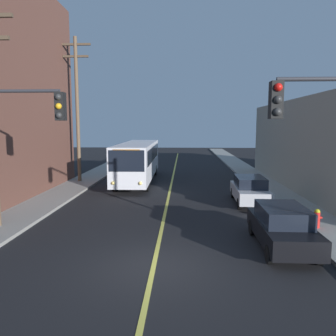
% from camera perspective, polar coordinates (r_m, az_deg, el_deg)
% --- Properties ---
extents(ground_plane, '(120.00, 120.00, 0.00)m').
position_cam_1_polar(ground_plane, '(11.46, -2.49, -16.49)').
color(ground_plane, black).
extents(sidewalk_left, '(2.50, 90.00, 0.15)m').
position_cam_1_polar(sidewalk_left, '(22.50, -18.85, -4.78)').
color(sidewalk_left, gray).
rests_on(sidewalk_left, ground).
extents(sidewalk_right, '(2.50, 90.00, 0.15)m').
position_cam_1_polar(sidewalk_right, '(21.87, 19.41, -5.15)').
color(sidewalk_right, gray).
rests_on(sidewalk_right, ground).
extents(lane_stripe_center, '(0.16, 60.00, 0.01)m').
position_cam_1_polar(lane_stripe_center, '(25.88, 0.52, -3.00)').
color(lane_stripe_center, '#D8CC4C').
rests_on(lane_stripe_center, ground).
extents(city_bus, '(2.71, 12.19, 3.20)m').
position_cam_1_polar(city_bus, '(27.61, -5.18, 1.41)').
color(city_bus, silver).
rests_on(city_bus, ground).
extents(parked_car_black, '(1.85, 4.41, 1.62)m').
position_cam_1_polar(parked_car_black, '(13.45, 18.96, -9.44)').
color(parked_car_black, black).
rests_on(parked_car_black, ground).
extents(parked_car_silver, '(1.91, 4.44, 1.62)m').
position_cam_1_polar(parked_car_silver, '(20.39, 13.84, -3.62)').
color(parked_car_silver, '#B7B7BC').
rests_on(parked_car_silver, ground).
extents(utility_pole_mid, '(2.40, 0.28, 11.32)m').
position_cam_1_polar(utility_pole_mid, '(27.76, -15.29, 10.56)').
color(utility_pole_mid, brown).
rests_on(utility_pole_mid, sidewalk_left).
extents(traffic_signal_left_corner, '(3.75, 0.48, 6.00)m').
position_cam_1_polar(traffic_signal_left_corner, '(13.49, -25.64, 5.23)').
color(traffic_signal_left_corner, '#2D2D33').
rests_on(traffic_signal_left_corner, sidewalk_left).
extents(fire_hydrant, '(0.44, 0.26, 0.84)m').
position_cam_1_polar(fire_hydrant, '(16.18, 24.16, -7.82)').
color(fire_hydrant, red).
rests_on(fire_hydrant, sidewalk_right).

